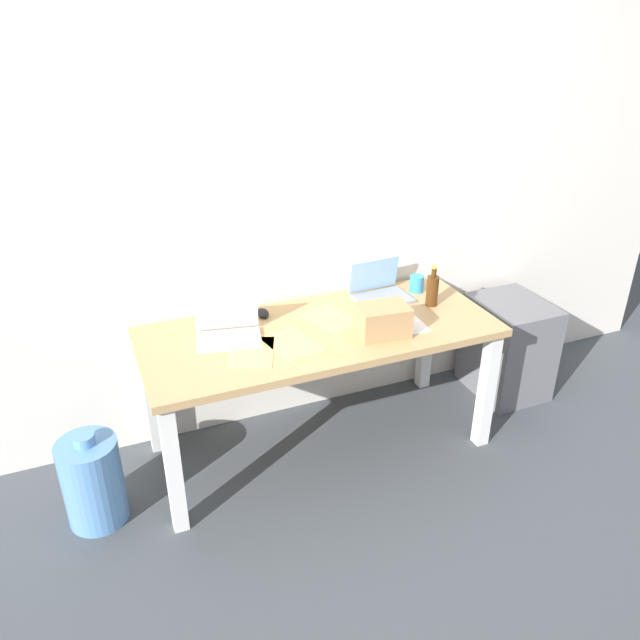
{
  "coord_description": "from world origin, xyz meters",
  "views": [
    {
      "loc": [
        -1.06,
        -2.58,
        2.22
      ],
      "look_at": [
        0.0,
        0.0,
        0.78
      ],
      "focal_mm": 35.15,
      "sensor_mm": 36.0,
      "label": 1
    }
  ],
  "objects_px": {
    "laptop_left": "(228,329)",
    "cardboard_box": "(383,320)",
    "desk": "(320,345)",
    "coffee_mug": "(417,284)",
    "computer_mouse": "(263,313)",
    "water_cooler_jug": "(93,481)",
    "beer_bottle": "(432,290)",
    "laptop_right": "(380,291)",
    "filing_cabinet": "(508,347)"
  },
  "relations": [
    {
      "from": "computer_mouse",
      "to": "coffee_mug",
      "type": "height_order",
      "value": "coffee_mug"
    },
    {
      "from": "laptop_right",
      "to": "coffee_mug",
      "type": "height_order",
      "value": "laptop_right"
    },
    {
      "from": "laptop_right",
      "to": "filing_cabinet",
      "type": "relative_size",
      "value": 0.52
    },
    {
      "from": "computer_mouse",
      "to": "filing_cabinet",
      "type": "xyz_separation_m",
      "value": [
        1.51,
        -0.16,
        -0.45
      ]
    },
    {
      "from": "laptop_left",
      "to": "laptop_right",
      "type": "xyz_separation_m",
      "value": [
        0.9,
        0.13,
        -0.01
      ]
    },
    {
      "from": "laptop_left",
      "to": "cardboard_box",
      "type": "xyz_separation_m",
      "value": [
        0.72,
        -0.25,
        0.03
      ]
    },
    {
      "from": "laptop_left",
      "to": "cardboard_box",
      "type": "height_order",
      "value": "laptop_left"
    },
    {
      "from": "computer_mouse",
      "to": "laptop_left",
      "type": "bearing_deg",
      "value": -141.65
    },
    {
      "from": "laptop_left",
      "to": "laptop_right",
      "type": "distance_m",
      "value": 0.91
    },
    {
      "from": "desk",
      "to": "beer_bottle",
      "type": "height_order",
      "value": "beer_bottle"
    },
    {
      "from": "coffee_mug",
      "to": "filing_cabinet",
      "type": "bearing_deg",
      "value": -11.64
    },
    {
      "from": "laptop_left",
      "to": "coffee_mug",
      "type": "bearing_deg",
      "value": 6.65
    },
    {
      "from": "water_cooler_jug",
      "to": "filing_cabinet",
      "type": "height_order",
      "value": "filing_cabinet"
    },
    {
      "from": "laptop_left",
      "to": "water_cooler_jug",
      "type": "distance_m",
      "value": 0.94
    },
    {
      "from": "laptop_left",
      "to": "beer_bottle",
      "type": "height_order",
      "value": "beer_bottle"
    },
    {
      "from": "laptop_left",
      "to": "computer_mouse",
      "type": "height_order",
      "value": "laptop_left"
    },
    {
      "from": "filing_cabinet",
      "to": "water_cooler_jug",
      "type": "bearing_deg",
      "value": -175.56
    },
    {
      "from": "coffee_mug",
      "to": "cardboard_box",
      "type": "bearing_deg",
      "value": -137.37
    },
    {
      "from": "coffee_mug",
      "to": "laptop_right",
      "type": "bearing_deg",
      "value": -179.97
    },
    {
      "from": "water_cooler_jug",
      "to": "laptop_left",
      "type": "bearing_deg",
      "value": 14.23
    },
    {
      "from": "computer_mouse",
      "to": "water_cooler_jug",
      "type": "distance_m",
      "value": 1.15
    },
    {
      "from": "computer_mouse",
      "to": "coffee_mug",
      "type": "distance_m",
      "value": 0.9
    },
    {
      "from": "beer_bottle",
      "to": "water_cooler_jug",
      "type": "xyz_separation_m",
      "value": [
        -1.85,
        -0.13,
        -0.6
      ]
    },
    {
      "from": "desk",
      "to": "coffee_mug",
      "type": "bearing_deg",
      "value": 17.45
    },
    {
      "from": "laptop_right",
      "to": "coffee_mug",
      "type": "xyz_separation_m",
      "value": [
        0.23,
        0.0,
        0.0
      ]
    },
    {
      "from": "computer_mouse",
      "to": "filing_cabinet",
      "type": "bearing_deg",
      "value": -3.42
    },
    {
      "from": "cardboard_box",
      "to": "coffee_mug",
      "type": "height_order",
      "value": "cardboard_box"
    },
    {
      "from": "computer_mouse",
      "to": "laptop_right",
      "type": "bearing_deg",
      "value": -0.26
    },
    {
      "from": "coffee_mug",
      "to": "beer_bottle",
      "type": "bearing_deg",
      "value": -94.34
    },
    {
      "from": "desk",
      "to": "computer_mouse",
      "type": "xyz_separation_m",
      "value": [
        -0.22,
        0.25,
        0.11
      ]
    },
    {
      "from": "laptop_left",
      "to": "filing_cabinet",
      "type": "bearing_deg",
      "value": 0.2
    },
    {
      "from": "desk",
      "to": "water_cooler_jug",
      "type": "relative_size",
      "value": 3.69
    },
    {
      "from": "cardboard_box",
      "to": "computer_mouse",
      "type": "bearing_deg",
      "value": 139.56
    },
    {
      "from": "beer_bottle",
      "to": "coffee_mug",
      "type": "xyz_separation_m",
      "value": [
        0.01,
        0.19,
        -0.04
      ]
    },
    {
      "from": "desk",
      "to": "cardboard_box",
      "type": "relative_size",
      "value": 7.23
    },
    {
      "from": "laptop_left",
      "to": "beer_bottle",
      "type": "relative_size",
      "value": 1.54
    },
    {
      "from": "laptop_right",
      "to": "cardboard_box",
      "type": "distance_m",
      "value": 0.43
    },
    {
      "from": "computer_mouse",
      "to": "water_cooler_jug",
      "type": "xyz_separation_m",
      "value": [
        -0.96,
        -0.35,
        -0.53
      ]
    },
    {
      "from": "water_cooler_jug",
      "to": "filing_cabinet",
      "type": "bearing_deg",
      "value": 4.44
    },
    {
      "from": "laptop_right",
      "to": "beer_bottle",
      "type": "height_order",
      "value": "beer_bottle"
    },
    {
      "from": "laptop_right",
      "to": "cardboard_box",
      "type": "bearing_deg",
      "value": -115.51
    },
    {
      "from": "cardboard_box",
      "to": "coffee_mug",
      "type": "distance_m",
      "value": 0.57
    },
    {
      "from": "beer_bottle",
      "to": "cardboard_box",
      "type": "xyz_separation_m",
      "value": [
        -0.4,
        -0.2,
        -0.01
      ]
    },
    {
      "from": "laptop_left",
      "to": "cardboard_box",
      "type": "relative_size",
      "value": 1.39
    },
    {
      "from": "laptop_left",
      "to": "coffee_mug",
      "type": "distance_m",
      "value": 1.14
    },
    {
      "from": "beer_bottle",
      "to": "filing_cabinet",
      "type": "bearing_deg",
      "value": 5.51
    },
    {
      "from": "computer_mouse",
      "to": "beer_bottle",
      "type": "bearing_deg",
      "value": -11.28
    },
    {
      "from": "laptop_right",
      "to": "filing_cabinet",
      "type": "distance_m",
      "value": 0.98
    },
    {
      "from": "computer_mouse",
      "to": "cardboard_box",
      "type": "height_order",
      "value": "cardboard_box"
    },
    {
      "from": "laptop_right",
      "to": "water_cooler_jug",
      "type": "xyz_separation_m",
      "value": [
        -1.63,
        -0.32,
        -0.55
      ]
    }
  ]
}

